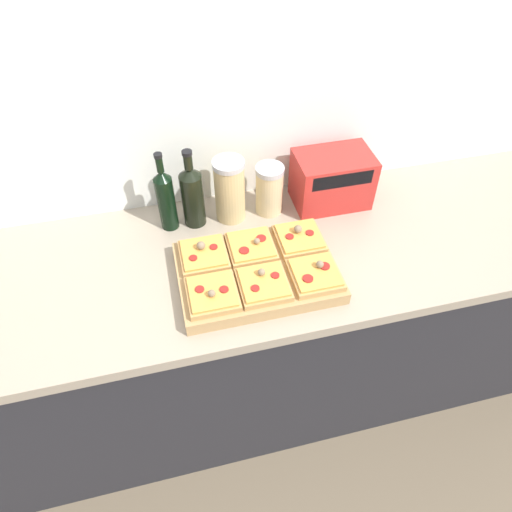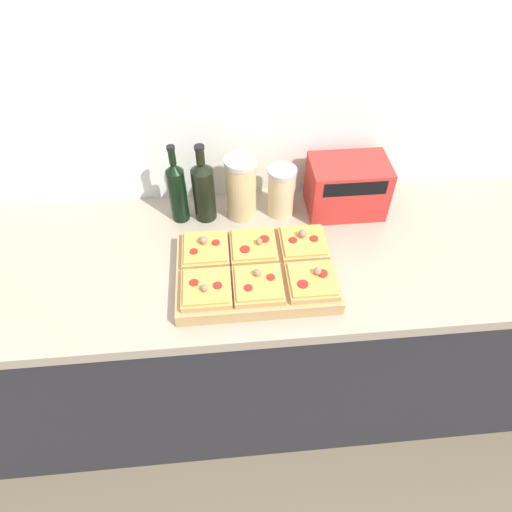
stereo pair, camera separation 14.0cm
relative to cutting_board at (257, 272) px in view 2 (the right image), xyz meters
The scene contains 15 objects.
ground_plane 0.95m from the cutting_board, 91.04° to the right, with size 12.00×12.00×0.00m, color brown.
wall_back 0.56m from the cutting_board, 90.50° to the left, with size 6.00×0.06×2.50m.
kitchen_counter 0.48m from the cutting_board, 92.27° to the left, with size 2.63×0.67×0.90m.
cutting_board is the anchor object (origin of this frame).
pizza_slice_back_left 0.18m from the cutting_board, 152.90° to the left, with size 0.14×0.15×0.05m.
pizza_slice_back_center 0.09m from the cutting_board, 89.86° to the left, with size 0.14×0.15×0.05m.
pizza_slice_back_right 0.18m from the cutting_board, 27.14° to the left, with size 0.14×0.15×0.05m.
pizza_slice_front_left 0.18m from the cutting_board, 152.92° to the right, with size 0.14×0.15×0.05m.
pizza_slice_front_center 0.09m from the cutting_board, 90.01° to the right, with size 0.14×0.15×0.05m.
pizza_slice_front_right 0.18m from the cutting_board, 26.88° to the right, with size 0.14×0.15×0.05m.
olive_oil_bottle 0.40m from the cutting_board, 128.55° to the left, with size 0.06×0.06×0.29m.
wine_bottle 0.35m from the cutting_board, 116.84° to the left, with size 0.08×0.08×0.29m.
grain_jar_tall 0.32m from the cutting_board, 94.90° to the left, with size 0.11×0.11×0.23m.
grain_jar_short 0.33m from the cutting_board, 69.39° to the left, with size 0.10×0.10×0.18m.
toaster_oven 0.46m from the cutting_board, 41.26° to the left, with size 0.29×0.17×0.19m.
Camera 2 is at (-0.08, -0.71, 1.98)m, focal length 32.00 mm.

